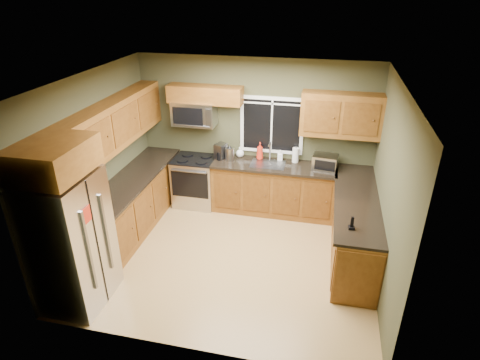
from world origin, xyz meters
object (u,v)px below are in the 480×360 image
at_px(kettle, 230,153).
at_px(paper_towel_roll, 296,155).
at_px(refrigerator, 72,241).
at_px(soap_bottle_a, 260,151).
at_px(cordless_phone, 352,225).
at_px(range, 196,181).
at_px(soap_bottle_c, 240,152).
at_px(soap_bottle_b, 280,155).
at_px(toaster_oven, 325,162).
at_px(microwave, 194,113).
at_px(coffee_maker, 221,152).

distance_m(kettle, paper_towel_roll, 1.17).
relative_size(refrigerator, kettle, 6.38).
distance_m(soap_bottle_a, cordless_phone, 2.52).
relative_size(refrigerator, range, 1.92).
height_order(kettle, soap_bottle_a, soap_bottle_a).
bearing_deg(soap_bottle_c, soap_bottle_a, -4.79).
relative_size(soap_bottle_b, soap_bottle_c, 1.01).
height_order(toaster_oven, soap_bottle_b, toaster_oven).
bearing_deg(refrigerator, microwave, 76.66).
bearing_deg(soap_bottle_c, toaster_oven, -7.76).
relative_size(coffee_maker, soap_bottle_a, 0.89).
bearing_deg(paper_towel_roll, soap_bottle_c, 178.85).
distance_m(kettle, cordless_phone, 2.75).
relative_size(refrigerator, toaster_oven, 4.12).
bearing_deg(cordless_phone, soap_bottle_a, 128.12).
xyz_separation_m(paper_towel_roll, soap_bottle_c, (-1.01, 0.02, -0.04)).
relative_size(kettle, soap_bottle_c, 1.52).
bearing_deg(soap_bottle_b, microwave, -176.47).
height_order(refrigerator, microwave, microwave).
bearing_deg(microwave, paper_towel_roll, 2.35).
xyz_separation_m(toaster_oven, cordless_phone, (0.40, -1.80, -0.07)).
height_order(coffee_maker, paper_towel_roll, paper_towel_roll).
height_order(soap_bottle_b, soap_bottle_c, soap_bottle_b).
bearing_deg(cordless_phone, soap_bottle_c, 133.73).
height_order(toaster_oven, cordless_phone, toaster_oven).
bearing_deg(toaster_oven, microwave, 177.21).
distance_m(paper_towel_roll, soap_bottle_c, 1.01).
bearing_deg(toaster_oven, soap_bottle_b, 165.34).
xyz_separation_m(soap_bottle_a, soap_bottle_c, (-0.37, 0.03, -0.06)).
distance_m(soap_bottle_b, soap_bottle_c, 0.73).
bearing_deg(microwave, soap_bottle_a, 3.09).
xyz_separation_m(toaster_oven, soap_bottle_c, (-1.52, 0.21, -0.03)).
relative_size(microwave, cordless_phone, 4.31).
bearing_deg(soap_bottle_c, microwave, -173.28).
xyz_separation_m(toaster_oven, paper_towel_roll, (-0.52, 0.19, 0.01)).
bearing_deg(coffee_maker, soap_bottle_a, 10.70).
bearing_deg(paper_towel_roll, toaster_oven, -19.89).
bearing_deg(cordless_phone, kettle, 138.70).
bearing_deg(range, paper_towel_roll, 6.64).
bearing_deg(paper_towel_roll, soap_bottle_b, 175.80).
height_order(soap_bottle_a, soap_bottle_c, soap_bottle_a).
bearing_deg(paper_towel_roll, cordless_phone, -65.26).
height_order(microwave, soap_bottle_c, microwave).
distance_m(refrigerator, coffee_maker, 3.07).
height_order(toaster_oven, soap_bottle_c, toaster_oven).
relative_size(toaster_oven, soap_bottle_a, 1.39).
distance_m(microwave, toaster_oven, 2.42).
relative_size(coffee_maker, soap_bottle_c, 1.50).
height_order(soap_bottle_a, cordless_phone, soap_bottle_a).
relative_size(microwave, soap_bottle_b, 4.06).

